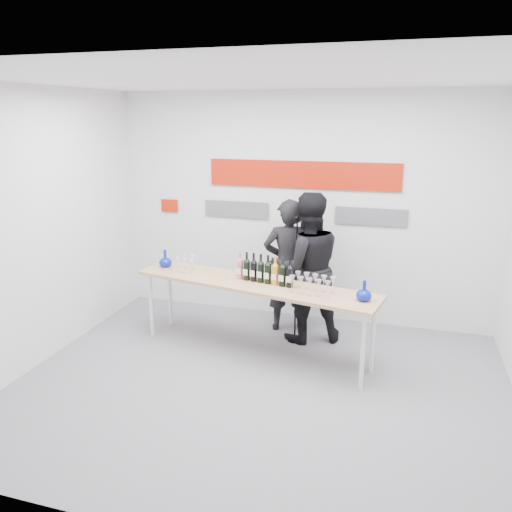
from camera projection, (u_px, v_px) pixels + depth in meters
The scene contains 12 objects.
ground at pixel (259, 386), 5.13m from camera, with size 5.00×5.00×0.00m, color slate.
back_wall at pixel (302, 209), 6.56m from camera, with size 5.00×0.04×3.00m, color silver.
signage at pixel (298, 186), 6.47m from camera, with size 3.38×0.02×0.79m.
tasting_table at pixel (254, 288), 5.65m from camera, with size 2.94×1.14×0.87m.
wine_bottles at pixel (264, 269), 5.58m from camera, with size 0.71×0.21×0.33m.
decanter_left at pixel (165, 258), 6.20m from camera, with size 0.16×0.16×0.21m, color #081B92, non-canonical shape.
decanter_right at pixel (364, 291), 5.06m from camera, with size 0.16×0.16×0.21m, color #081B92, non-canonical shape.
glasses_left at pixel (187, 264), 6.01m from camera, with size 0.26×0.26×0.18m.
glasses_right at pixel (312, 284), 5.29m from camera, with size 0.49×0.30×0.18m.
presenter_left at pixel (288, 266), 6.30m from camera, with size 0.62×0.41×1.71m, color black.
presenter_right at pixel (307, 268), 5.99m from camera, with size 0.89×0.70×1.84m, color black.
mic_stand at pixel (295, 304), 6.05m from camera, with size 0.18×0.18×1.57m.
Camera 1 is at (1.26, -4.39, 2.69)m, focal length 35.00 mm.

